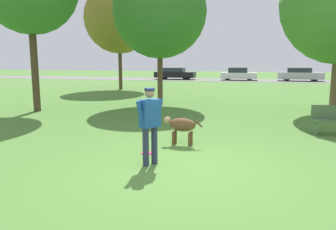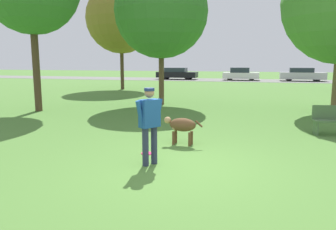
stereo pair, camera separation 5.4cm
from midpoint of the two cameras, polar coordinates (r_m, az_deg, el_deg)
ground_plane at (r=6.71m, az=2.35°, el=-8.95°), size 120.00×120.00×0.00m
far_road_strip at (r=36.81m, az=12.64°, el=5.92°), size 120.00×6.00×0.01m
person at (r=6.60m, az=-3.41°, el=-0.93°), size 0.44×0.60×1.58m
dog at (r=8.31m, az=2.10°, el=-1.84°), size 1.03×0.40×0.70m
frisbee at (r=7.59m, az=-3.90°, el=-6.68°), size 0.26×0.26×0.02m
tree_mid_center at (r=16.06m, az=-1.54°, el=17.65°), size 4.41×4.41×6.62m
tree_far_left at (r=24.91m, az=-8.57°, el=16.31°), size 5.04×5.04×7.67m
parked_car_black at (r=37.81m, az=1.16°, el=7.23°), size 4.60×1.84×1.33m
parked_car_white at (r=36.94m, az=12.16°, el=6.97°), size 3.85×1.82×1.38m
parked_car_silver at (r=37.25m, az=21.94°, el=6.55°), size 4.54×1.74×1.38m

